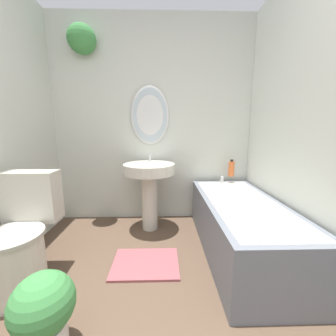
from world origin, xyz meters
The scene contains 8 objects.
wall_back centered at (-0.06, 2.30, 1.27)m, with size 2.46×0.30×2.40m.
wall_right centered at (1.20, 1.14, 1.20)m, with size 0.06×2.40×2.40m.
toilet centered at (-0.90, 1.11, 0.33)m, with size 0.41×0.57×0.81m.
pedestal_sink centered at (-0.04, 1.96, 0.56)m, with size 0.56×0.56×0.85m.
bathtub centered at (0.82, 1.48, 0.26)m, with size 0.66×1.49×0.56m.
shampoo_bottle centered at (0.93, 2.16, 0.66)m, with size 0.07×0.07×0.20m.
potted_plant centered at (-0.47, 0.62, 0.25)m, with size 0.30×0.30×0.44m.
bath_mat centered at (-0.04, 1.31, 0.01)m, with size 0.55×0.41×0.02m.
Camera 1 is at (0.11, -0.24, 1.12)m, focal length 22.00 mm.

